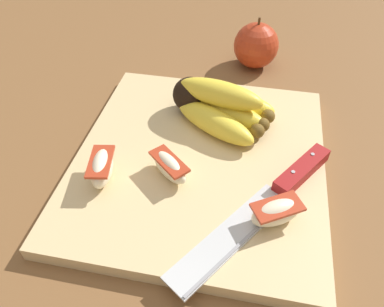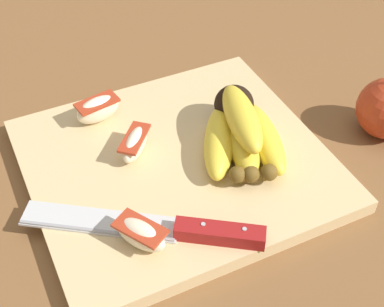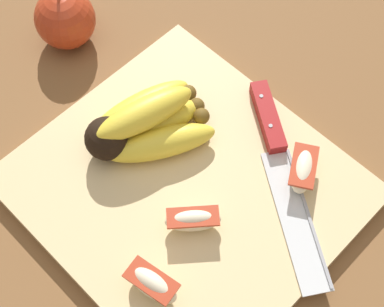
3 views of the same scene
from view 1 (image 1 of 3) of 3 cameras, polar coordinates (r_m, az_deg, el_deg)
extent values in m
plane|color=brown|center=(0.52, 0.99, -2.67)|extent=(6.00, 6.00, 0.00)
cube|color=#DBBC84|center=(0.52, 1.61, -1.19)|extent=(0.37, 0.34, 0.02)
sphere|color=black|center=(0.58, -0.29, 8.98)|extent=(0.05, 0.05, 0.05)
ellipsoid|color=yellow|center=(0.54, 3.47, 4.79)|extent=(0.10, 0.14, 0.04)
sphere|color=brown|center=(0.53, 9.90, 3.39)|extent=(0.02, 0.02, 0.02)
ellipsoid|color=yellow|center=(0.56, 4.81, 6.38)|extent=(0.08, 0.14, 0.04)
sphere|color=brown|center=(0.55, 10.67, 4.31)|extent=(0.02, 0.02, 0.02)
ellipsoid|color=yellow|center=(0.58, 6.06, 7.85)|extent=(0.07, 0.14, 0.04)
sphere|color=brown|center=(0.56, 11.48, 5.55)|extent=(0.02, 0.02, 0.02)
ellipsoid|color=yellow|center=(0.55, 4.35, 9.07)|extent=(0.07, 0.13, 0.04)
cube|color=silver|center=(0.43, 5.92, -12.36)|extent=(0.17, 0.13, 0.00)
cube|color=#99999E|center=(0.43, 7.54, -13.33)|extent=(0.15, 0.10, 0.00)
cube|color=maroon|center=(0.51, 16.35, -2.11)|extent=(0.10, 0.07, 0.02)
cylinder|color=#B2B2B7|center=(0.52, 17.90, -0.09)|extent=(0.00, 0.01, 0.00)
cylinder|color=#B2B2B7|center=(0.49, 15.14, -2.70)|extent=(0.00, 0.01, 0.00)
ellipsoid|color=#F4E5C1|center=(0.48, -3.46, -2.07)|extent=(0.06, 0.06, 0.03)
cube|color=#B2381E|center=(0.47, -3.51, -1.21)|extent=(0.06, 0.06, 0.00)
ellipsoid|color=#F4E5C1|center=(0.44, 12.71, -8.77)|extent=(0.06, 0.07, 0.03)
cube|color=#B2381E|center=(0.44, 12.91, -7.95)|extent=(0.05, 0.06, 0.00)
ellipsoid|color=#F4E5C1|center=(0.49, -13.55, -2.17)|extent=(0.07, 0.04, 0.04)
cube|color=#B2381E|center=(0.48, -13.79, -1.18)|extent=(0.06, 0.04, 0.00)
sphere|color=#AD3319|center=(0.73, 9.72, 15.89)|extent=(0.08, 0.08, 0.08)
cylinder|color=#4C3319|center=(0.71, 10.20, 19.25)|extent=(0.00, 0.00, 0.01)
camera|label=2|loc=(0.45, 93.71, 19.14)|focal=51.62mm
camera|label=3|loc=(0.41, -101.04, 52.86)|focal=54.72mm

